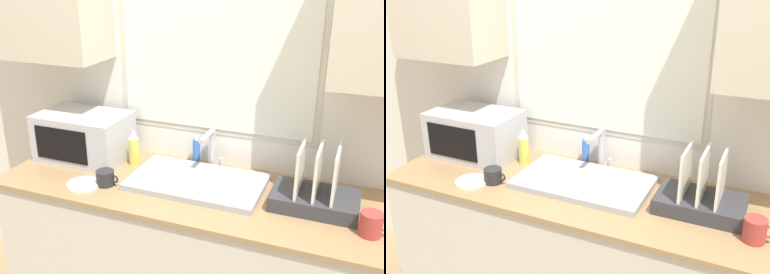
{
  "view_description": "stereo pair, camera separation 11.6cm",
  "coord_description": "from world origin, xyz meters",
  "views": [
    {
      "loc": [
        0.74,
        -1.52,
        1.96
      ],
      "look_at": [
        0.01,
        0.29,
        1.2
      ],
      "focal_mm": 42.0,
      "sensor_mm": 36.0,
      "label": 1
    },
    {
      "loc": [
        0.84,
        -1.47,
        1.96
      ],
      "look_at": [
        0.01,
        0.29,
        1.2
      ],
      "focal_mm": 42.0,
      "sensor_mm": 36.0,
      "label": 2
    }
  ],
  "objects": [
    {
      "name": "spray_bottle",
      "position": [
        -0.39,
        0.45,
        1.02
      ],
      "size": [
        0.06,
        0.06,
        0.21
      ],
      "color": "#D8CC4C",
      "rests_on": "countertop"
    },
    {
      "name": "small_plate",
      "position": [
        -0.51,
        0.13,
        0.92
      ],
      "size": [
        0.17,
        0.17,
        0.01
      ],
      "color": "silver",
      "rests_on": "countertop"
    },
    {
      "name": "soap_bottle",
      "position": [
        -0.08,
        0.58,
        0.99
      ],
      "size": [
        0.04,
        0.04,
        0.17
      ],
      "color": "blue",
      "rests_on": "countertop"
    },
    {
      "name": "wall_back",
      "position": [
        0.0,
        0.63,
        1.42
      ],
      "size": [
        6.0,
        0.38,
        2.6
      ],
      "color": "silver",
      "rests_on": "ground_plane"
    },
    {
      "name": "faucet",
      "position": [
        0.02,
        0.55,
        1.06
      ],
      "size": [
        0.08,
        0.19,
        0.23
      ],
      "color": "#B7B7BC",
      "rests_on": "countertop"
    },
    {
      "name": "mug_near_sink",
      "position": [
        -0.41,
        0.18,
        0.96
      ],
      "size": [
        0.12,
        0.09,
        0.08
      ],
      "color": "#262628",
      "rests_on": "countertop"
    },
    {
      "name": "countertop",
      "position": [
        0.0,
        0.32,
        0.46
      ],
      "size": [
        1.97,
        0.67,
        0.92
      ],
      "color": "beige",
      "rests_on": "ground_plane"
    },
    {
      "name": "sink_basin",
      "position": [
        0.01,
        0.36,
        0.93
      ],
      "size": [
        0.66,
        0.39,
        0.03
      ],
      "color": "#9EA0A5",
      "rests_on": "countertop"
    },
    {
      "name": "microwave",
      "position": [
        -0.7,
        0.43,
        1.05
      ],
      "size": [
        0.49,
        0.32,
        0.26
      ],
      "color": "#B2B2B7",
      "rests_on": "countertop"
    },
    {
      "name": "dish_rack",
      "position": [
        0.59,
        0.35,
        0.98
      ],
      "size": [
        0.39,
        0.25,
        0.29
      ],
      "color": "#333338",
      "rests_on": "countertop"
    },
    {
      "name": "mug_by_rack",
      "position": [
        0.83,
        0.2,
        0.97
      ],
      "size": [
        0.13,
        0.09,
        0.1
      ],
      "color": "#A53833",
      "rests_on": "countertop"
    }
  ]
}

